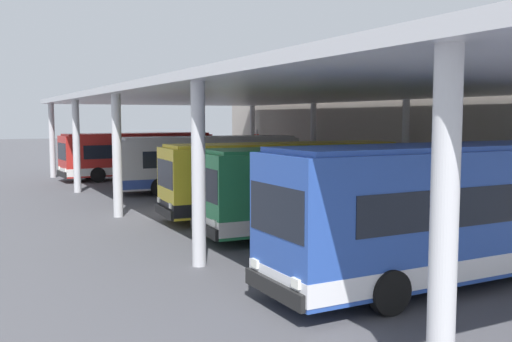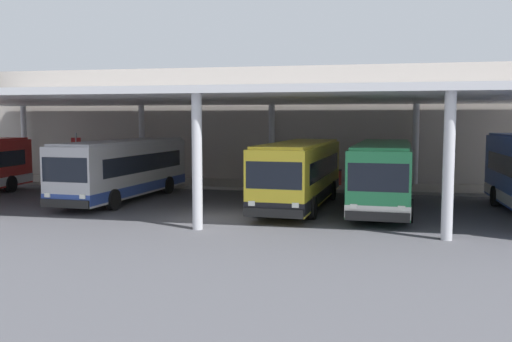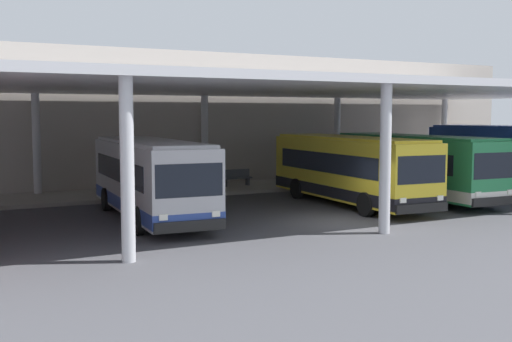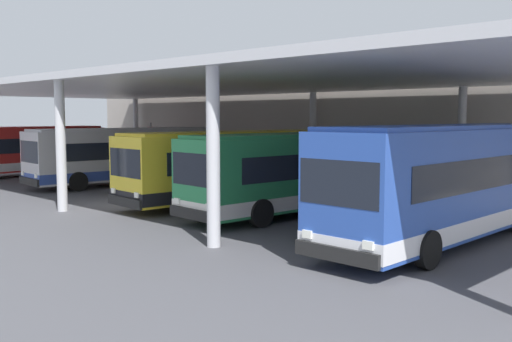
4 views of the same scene
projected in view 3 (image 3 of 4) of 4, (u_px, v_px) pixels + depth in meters
name	position (u px, v px, depth m)	size (l,w,h in m)	color
ground_plane	(342.00, 222.00, 24.44)	(200.00, 200.00, 0.00)	#47474C
platform_kerb	(218.00, 189.00, 34.77)	(42.00, 4.50, 0.18)	gray
station_building_facade	(195.00, 119.00, 37.29)	(48.00, 1.60, 7.85)	#ADA399
canopy_shelter	(273.00, 90.00, 28.80)	(40.00, 17.00, 5.55)	silver
bus_second_bay	(150.00, 178.00, 25.20)	(3.25, 10.68, 3.17)	#B7B7BC
bus_middle_bay	(349.00, 169.00, 29.15)	(3.21, 10.67, 3.17)	yellow
bus_far_bay	(414.00, 166.00, 31.03)	(3.09, 10.64, 3.17)	#28844C
bench_waiting	(236.00, 177.00, 35.32)	(1.80, 0.45, 0.92)	#4C515B
trash_bin	(284.00, 174.00, 37.11)	(0.52, 0.52, 0.98)	maroon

